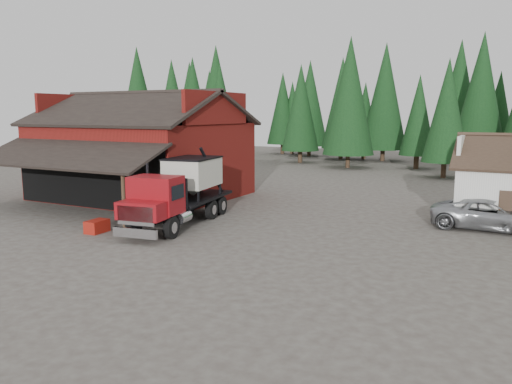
% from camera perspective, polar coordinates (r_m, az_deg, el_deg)
% --- Properties ---
extents(ground, '(120.00, 120.00, 0.00)m').
position_cam_1_polar(ground, '(21.04, -7.25, -6.75)').
color(ground, '#453D36').
rests_on(ground, ground).
extents(red_barn, '(12.80, 13.63, 7.18)m').
position_cam_1_polar(red_barn, '(34.97, -12.88, 3.88)').
color(red_barn, maroon).
rests_on(red_barn, ground).
extents(conifer_backdrop, '(76.00, 16.00, 16.00)m').
position_cam_1_polar(conifer_backdrop, '(59.98, 16.36, 3.22)').
color(conifer_backdrop, black).
rests_on(conifer_backdrop, ground).
extents(near_pine_a, '(4.40, 4.40, 11.40)m').
position_cam_1_polar(near_pine_a, '(55.85, -9.53, 9.63)').
color(near_pine_a, '#382619').
rests_on(near_pine_a, ground).
extents(near_pine_b, '(3.96, 3.96, 10.40)m').
position_cam_1_polar(near_pine_b, '(46.90, 20.99, 8.68)').
color(near_pine_b, '#382619').
rests_on(near_pine_b, ground).
extents(near_pine_d, '(5.28, 5.28, 13.40)m').
position_cam_1_polar(near_pine_d, '(52.95, 10.65, 10.72)').
color(near_pine_d, '#382619').
rests_on(near_pine_d, ground).
extents(feed_truck, '(3.54, 8.81, 3.87)m').
position_cam_1_polar(feed_truck, '(25.83, -8.64, 0.27)').
color(feed_truck, black).
rests_on(feed_truck, ground).
extents(silver_car, '(5.48, 2.58, 1.51)m').
position_cam_1_polar(silver_car, '(27.03, 25.15, -2.36)').
color(silver_car, '#93969A').
rests_on(silver_car, ground).
extents(equip_box, '(0.76, 1.13, 0.60)m').
position_cam_1_polar(equip_box, '(25.23, -17.71, -3.75)').
color(equip_box, maroon).
rests_on(equip_box, ground).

